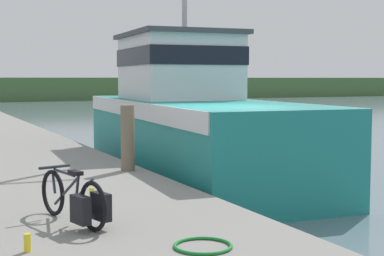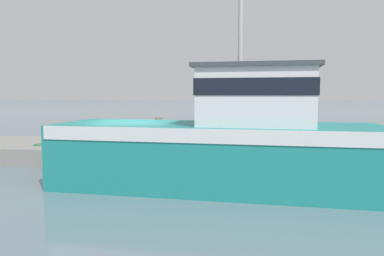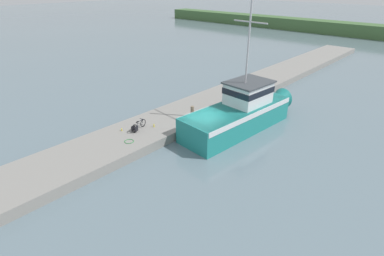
% 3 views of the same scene
% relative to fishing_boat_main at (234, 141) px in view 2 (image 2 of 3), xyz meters
% --- Properties ---
extents(ground_plane, '(320.00, 320.00, 0.00)m').
position_rel_fishing_boat_main_xyz_m(ground_plane, '(-0.90, -3.57, -1.47)').
color(ground_plane, slate).
extents(dock_pier, '(4.61, 80.00, 0.70)m').
position_rel_fishing_boat_main_xyz_m(dock_pier, '(-4.57, -3.57, -1.12)').
color(dock_pier, gray).
rests_on(dock_pier, ground_plane).
extents(fishing_boat_main, '(3.99, 11.85, 9.70)m').
position_rel_fishing_boat_main_xyz_m(fishing_boat_main, '(0.00, 0.00, 0.00)').
color(fishing_boat_main, teal).
rests_on(fishing_boat_main, ground_plane).
extents(bicycle_touring, '(0.68, 1.65, 0.69)m').
position_rel_fishing_boat_main_xyz_m(bicycle_touring, '(-4.64, -6.90, -0.45)').
color(bicycle_touring, black).
rests_on(bicycle_touring, dock_pier).
extents(mooring_post, '(0.28, 0.28, 1.31)m').
position_rel_fishing_boat_main_xyz_m(mooring_post, '(-2.65, -2.97, -0.11)').
color(mooring_post, '#756651').
rests_on(mooring_post, dock_pier).
extents(hose_coil, '(0.65, 0.65, 0.04)m').
position_rel_fishing_boat_main_xyz_m(hose_coil, '(-3.65, -8.42, -0.75)').
color(hose_coil, '#197A2D').
rests_on(hose_coil, dock_pier).
extents(water_bottle_on_curb, '(0.08, 0.08, 0.20)m').
position_rel_fishing_boat_main_xyz_m(water_bottle_on_curb, '(-5.41, -7.78, -0.67)').
color(water_bottle_on_curb, yellow).
rests_on(water_bottle_on_curb, dock_pier).
extents(water_bottle_by_bike, '(0.08, 0.08, 0.23)m').
position_rel_fishing_boat_main_xyz_m(water_bottle_by_bike, '(-4.14, -5.71, -0.65)').
color(water_bottle_by_bike, yellow).
rests_on(water_bottle_by_bike, dock_pier).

